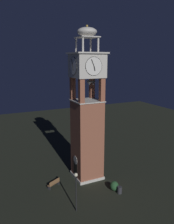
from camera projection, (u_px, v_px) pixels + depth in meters
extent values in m
plane|color=black|center=(87.00, 176.00, 29.00)|extent=(80.00, 80.00, 0.00)
cube|color=#93543D|center=(87.00, 140.00, 27.89)|extent=(3.13, 3.13, 9.78)
cube|color=beige|center=(87.00, 175.00, 28.96)|extent=(3.33, 3.33, 0.35)
cube|color=black|center=(76.00, 171.00, 28.08)|extent=(1.10, 0.04, 2.20)
cylinder|color=beige|center=(75.00, 160.00, 27.76)|extent=(1.10, 0.04, 1.10)
cube|color=#93543D|center=(73.00, 89.00, 27.05)|extent=(0.56, 0.56, 2.78)
cube|color=#93543D|center=(81.00, 92.00, 24.78)|extent=(0.56, 0.56, 2.78)
cube|color=#93543D|center=(92.00, 88.00, 28.13)|extent=(0.56, 0.56, 2.78)
cube|color=#93543D|center=(102.00, 90.00, 25.86)|extent=(0.56, 0.56, 2.78)
cube|color=beige|center=(87.00, 101.00, 26.76)|extent=(3.29, 3.29, 0.12)
cone|color=#4C4C51|center=(89.00, 84.00, 25.65)|extent=(0.49, 0.49, 0.38)
cone|color=#4C4C51|center=(93.00, 83.00, 26.32)|extent=(0.60, 0.60, 0.53)
cone|color=#4C4C51|center=(89.00, 83.00, 26.94)|extent=(0.55, 0.55, 0.47)
cone|color=#4C4C51|center=(82.00, 83.00, 26.62)|extent=(0.58, 0.58, 0.38)
cone|color=#4C4C51|center=(83.00, 84.00, 25.75)|extent=(0.40, 0.40, 0.52)
cube|color=beige|center=(87.00, 66.00, 25.83)|extent=(3.37, 3.37, 2.65)
cylinder|color=white|center=(73.00, 66.00, 25.12)|extent=(2.02, 0.05, 2.02)
torus|color=black|center=(73.00, 66.00, 25.12)|extent=(2.04, 0.06, 2.04)
cube|color=black|center=(73.00, 68.00, 25.10)|extent=(0.20, 0.03, 0.51)
cube|color=black|center=(72.00, 63.00, 25.15)|extent=(0.37, 0.03, 0.77)
cylinder|color=white|center=(100.00, 66.00, 26.55)|extent=(2.02, 0.05, 2.02)
torus|color=black|center=(100.00, 66.00, 26.55)|extent=(2.04, 0.06, 2.04)
cube|color=black|center=(101.00, 68.00, 26.58)|extent=(0.20, 0.03, 0.51)
cube|color=black|center=(100.00, 62.00, 26.63)|extent=(0.37, 0.03, 0.77)
cylinder|color=white|center=(81.00, 65.00, 27.33)|extent=(0.05, 2.02, 2.02)
torus|color=black|center=(81.00, 65.00, 27.33)|extent=(0.06, 2.04, 2.04)
cube|color=black|center=(81.00, 67.00, 27.47)|extent=(0.03, 0.20, 0.51)
cube|color=black|center=(80.00, 62.00, 27.24)|extent=(0.03, 0.37, 0.77)
cylinder|color=white|center=(94.00, 66.00, 24.33)|extent=(0.05, 2.02, 2.02)
torus|color=black|center=(94.00, 66.00, 24.33)|extent=(0.06, 2.04, 2.04)
cube|color=black|center=(95.00, 69.00, 24.36)|extent=(0.03, 0.20, 0.51)
cube|color=black|center=(93.00, 63.00, 24.13)|extent=(0.03, 0.37, 0.77)
cube|color=beige|center=(87.00, 53.00, 25.51)|extent=(3.73, 3.73, 0.16)
cylinder|color=beige|center=(76.00, 45.00, 25.74)|extent=(0.22, 0.22, 1.57)
cylinder|color=beige|center=(83.00, 44.00, 24.11)|extent=(0.22, 0.22, 1.57)
cylinder|color=beige|center=(91.00, 46.00, 26.52)|extent=(0.22, 0.22, 1.57)
cylinder|color=beige|center=(98.00, 45.00, 24.89)|extent=(0.22, 0.22, 1.57)
cube|color=beige|center=(87.00, 37.00, 25.12)|extent=(2.30, 2.30, 0.12)
ellipsoid|color=beige|center=(87.00, 32.00, 24.99)|extent=(2.22, 2.22, 1.01)
sphere|color=#B79338|center=(87.00, 26.00, 24.85)|extent=(0.24, 0.24, 0.24)
cube|color=brown|center=(53.00, 183.00, 26.46)|extent=(1.13, 1.62, 0.06)
cube|color=brown|center=(55.00, 182.00, 26.28)|extent=(0.78, 1.44, 0.44)
cube|color=#2D2D33|center=(49.00, 188.00, 25.95)|extent=(0.39, 0.25, 0.42)
cube|color=#2D2D33|center=(58.00, 183.00, 27.07)|extent=(0.39, 0.25, 0.42)
cylinder|color=black|center=(76.00, 194.00, 21.93)|extent=(0.12, 0.12, 3.75)
sphere|color=#F9EFCC|center=(76.00, 175.00, 21.46)|extent=(0.36, 0.36, 0.36)
cylinder|color=#2D2D33|center=(120.00, 190.00, 25.23)|extent=(0.52, 0.52, 0.80)
ellipsoid|color=#234C28|center=(114.00, 186.00, 25.78)|extent=(0.98, 0.98, 1.09)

